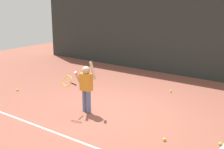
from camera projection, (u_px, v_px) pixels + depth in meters
name	position (u px, v px, depth m)	size (l,w,h in m)	color
ground_plane	(109.00, 110.00, 7.87)	(20.00, 20.00, 0.00)	brown
court_line_baseline	(60.00, 134.00, 6.49)	(9.00, 0.05, 0.00)	white
back_fence_windscreen	(183.00, 21.00, 10.79)	(13.60, 0.08, 3.99)	#282D2B
fence_post_0	(55.00, 13.00, 14.64)	(0.09, 0.09, 4.14)	slate
fence_post_1	(110.00, 16.00, 12.73)	(0.09, 0.09, 4.14)	slate
fence_post_2	(184.00, 19.00, 10.82)	(0.09, 0.09, 4.14)	slate
tennis_player	(85.00, 85.00, 7.55)	(0.69, 0.61, 1.35)	slate
tennis_ball_2	(220.00, 144.00, 6.01)	(0.07, 0.07, 0.07)	#CCE033
tennis_ball_3	(164.00, 139.00, 6.19)	(0.07, 0.07, 0.07)	#CCE033
tennis_ball_5	(171.00, 91.00, 9.32)	(0.07, 0.07, 0.07)	#CCE033
tennis_ball_6	(17.00, 90.00, 9.43)	(0.07, 0.07, 0.07)	#CCE033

